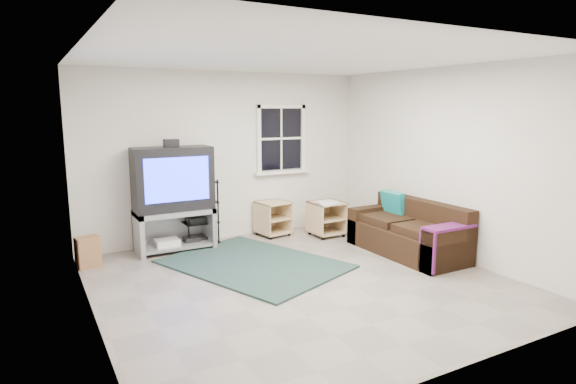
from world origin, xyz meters
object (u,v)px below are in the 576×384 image
side_table_left (271,217)px  sofa (409,234)px  av_rack (200,216)px  side_table_right (326,216)px  tv_unit (173,190)px

side_table_left → sofa: size_ratio=0.31×
av_rack → sofa: size_ratio=0.56×
av_rack → side_table_right: size_ratio=1.74×
tv_unit → side_table_left: 1.73m
av_rack → side_table_left: size_ratio=1.82×
tv_unit → av_rack: bearing=12.6°
av_rack → sofa: bearing=-37.4°
av_rack → side_table_left: av_rack is taller
side_table_right → sofa: size_ratio=0.32×
sofa → side_table_left: bearing=123.8°
tv_unit → sofa: 3.42m
tv_unit → av_rack: size_ratio=1.61×
side_table_right → side_table_left: bearing=149.3°
side_table_left → sofa: 2.23m
tv_unit → sofa: (2.86, -1.78, -0.60)m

